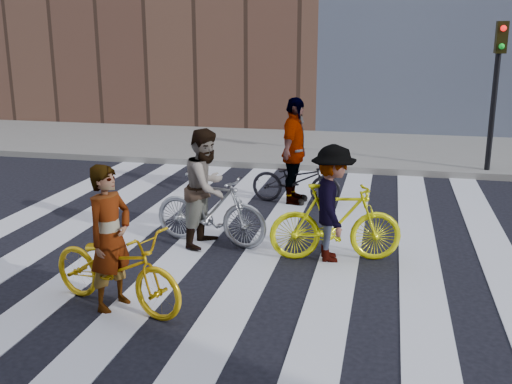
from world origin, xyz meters
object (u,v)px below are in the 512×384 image
(traffic_signal, at_px, (497,72))
(rider_left, at_px, (110,238))
(bike_yellow_right, at_px, (335,223))
(rider_rear, at_px, (294,151))
(rider_right, at_px, (332,204))
(bike_dark_rear, at_px, (296,180))
(bike_yellow_left, at_px, (116,268))
(rider_mid, at_px, (207,188))
(bike_silver_mid, at_px, (210,210))

(traffic_signal, xyz_separation_m, rider_left, (-5.18, -7.81, -1.43))
(traffic_signal, height_order, bike_yellow_right, traffic_signal)
(traffic_signal, distance_m, rider_rear, 5.05)
(bike_yellow_right, xyz_separation_m, rider_right, (-0.05, 0.00, 0.27))
(bike_yellow_right, height_order, bike_dark_rear, bike_yellow_right)
(bike_yellow_left, distance_m, bike_yellow_right, 3.09)
(bike_yellow_right, relative_size, rider_left, 1.08)
(rider_mid, bearing_deg, rider_rear, -10.14)
(bike_yellow_right, distance_m, rider_right, 0.27)
(bike_yellow_left, xyz_separation_m, bike_yellow_right, (2.31, 2.06, 0.06))
(traffic_signal, bearing_deg, bike_yellow_left, -123.28)
(bike_yellow_right, relative_size, rider_right, 1.12)
(bike_yellow_left, distance_m, rider_mid, 2.36)
(bike_dark_rear, bearing_deg, traffic_signal, -47.45)
(bike_silver_mid, xyz_separation_m, rider_mid, (-0.05, 0.00, 0.34))
(bike_yellow_right, distance_m, bike_dark_rear, 2.92)
(bike_yellow_right, bearing_deg, bike_yellow_left, 120.32)
(bike_dark_rear, distance_m, rider_left, 5.01)
(bike_silver_mid, bearing_deg, bike_yellow_left, 179.11)
(traffic_signal, xyz_separation_m, bike_silver_mid, (-4.70, -5.51, -1.74))
(rider_mid, bearing_deg, bike_yellow_left, -179.68)
(bike_yellow_left, relative_size, rider_right, 1.14)
(bike_silver_mid, relative_size, bike_dark_rear, 1.07)
(bike_yellow_left, height_order, rider_right, rider_right)
(traffic_signal, bearing_deg, rider_right, -116.50)
(bike_dark_rear, bearing_deg, rider_right, -157.10)
(traffic_signal, height_order, bike_yellow_left, traffic_signal)
(rider_left, relative_size, rider_mid, 0.96)
(traffic_signal, xyz_separation_m, bike_yellow_left, (-5.13, -7.81, -1.79))
(traffic_signal, height_order, rider_rear, traffic_signal)
(traffic_signal, bearing_deg, rider_mid, -130.76)
(bike_silver_mid, relative_size, rider_right, 1.10)
(rider_right, bearing_deg, rider_rear, 8.24)
(rider_mid, bearing_deg, bike_silver_mid, -80.35)
(rider_mid, distance_m, rider_rear, 2.66)
(bike_yellow_right, relative_size, bike_dark_rear, 1.08)
(bike_yellow_left, distance_m, bike_silver_mid, 2.34)
(rider_rear, bearing_deg, bike_yellow_right, -155.25)
(bike_yellow_right, distance_m, rider_mid, 1.97)
(bike_dark_rear, bearing_deg, rider_mid, 163.41)
(rider_right, bearing_deg, traffic_signal, -37.89)
(bike_yellow_left, height_order, bike_silver_mid, bike_silver_mid)
(bike_silver_mid, relative_size, bike_yellow_right, 0.99)
(bike_yellow_left, distance_m, rider_left, 0.36)
(traffic_signal, bearing_deg, bike_silver_mid, -130.46)
(rider_rear, bearing_deg, rider_mid, 164.42)
(bike_silver_mid, height_order, rider_rear, rider_rear)
(rider_mid, xyz_separation_m, rider_right, (1.88, -0.24, -0.06))
(bike_silver_mid, bearing_deg, rider_left, 177.91)
(bike_dark_rear, bearing_deg, rider_left, 168.19)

